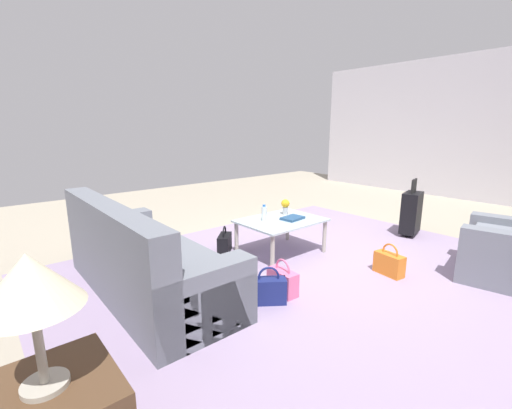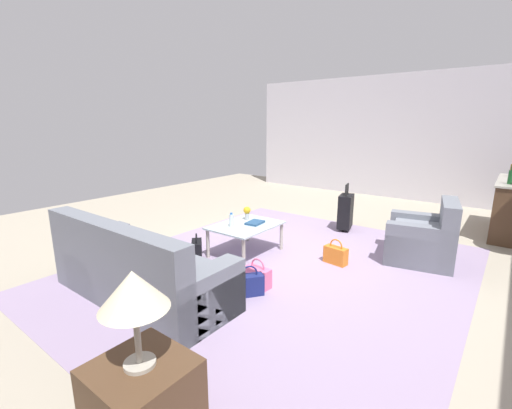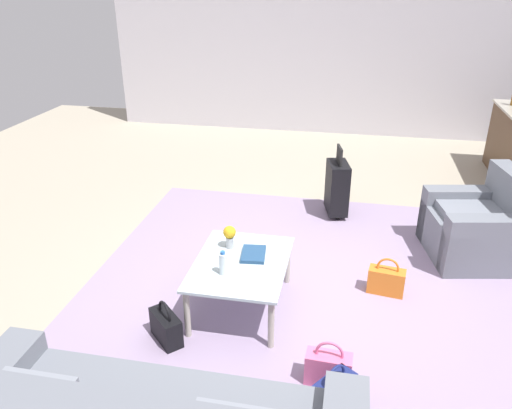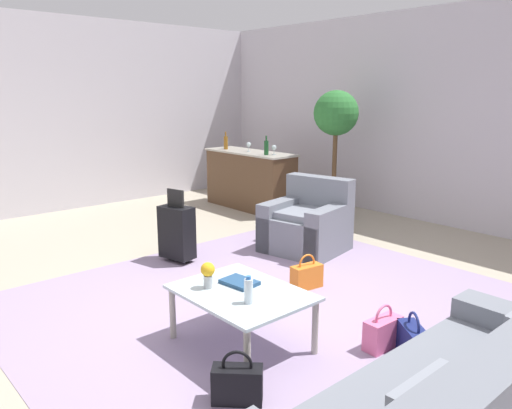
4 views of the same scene
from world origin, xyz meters
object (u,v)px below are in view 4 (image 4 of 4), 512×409
object	(u,v)px
flower_vase	(208,273)
wine_glass_leftmost	(226,142)
armchair	(308,226)
handbag_black	(237,384)
water_bottle	(249,291)
wine_glass_right_of_centre	(274,148)
handbag_pink	(383,332)
bar_console	(250,179)
suitcase_black	(177,232)
handbag_orange	(307,276)
coffee_table	(241,298)
handbag_navy	(413,341)
wine_bottle_green	(266,147)
potted_ficus	(336,127)
wine_glass_left_of_centre	(249,145)
coffee_table_book	(239,282)
wine_bottle_amber	(226,142)

from	to	relation	value
flower_vase	wine_glass_leftmost	xyz separation A→B (m)	(-3.87, 3.22, 0.49)
armchair	handbag_black	xyz separation A→B (m)	(1.85, -2.65, -0.17)
water_bottle	wine_glass_right_of_centre	world-z (taller)	wine_glass_right_of_centre
wine_glass_right_of_centre	handbag_black	bearing A→B (deg)	-46.03
flower_vase	handbag_pink	size ratio (longest dim) A/B	0.57
bar_console	handbag_black	world-z (taller)	bar_console
flower_vase	water_bottle	bearing A→B (deg)	6.79
flower_vase	suitcase_black	xyz separation A→B (m)	(-1.78, 0.85, -0.22)
handbag_pink	handbag_orange	xyz separation A→B (m)	(-1.20, 0.44, 0.00)
coffee_table	handbag_navy	distance (m)	1.31
handbag_pink	wine_bottle_green	bearing A→B (deg)	149.37
handbag_navy	water_bottle	bearing A→B (deg)	-129.47
potted_ficus	wine_glass_leftmost	bearing A→B (deg)	-161.58
wine_glass_leftmost	wine_glass_left_of_centre	bearing A→B (deg)	0.37
armchair	handbag_black	distance (m)	3.24
wine_bottle_green	flower_vase	bearing A→B (deg)	-48.67
water_bottle	wine_glass_right_of_centre	size ratio (longest dim) A/B	1.32
handbag_black	handbag_navy	distance (m)	1.39
water_bottle	suitcase_black	bearing A→B (deg)	160.02
armchair	bar_console	distance (m)	2.39
armchair	handbag_pink	size ratio (longest dim) A/B	2.88
wine_glass_right_of_centre	wine_bottle_green	size ratio (longest dim) A/B	0.51
bar_console	wine_glass_right_of_centre	size ratio (longest dim) A/B	11.22
wine_glass_right_of_centre	handbag_navy	size ratio (longest dim) A/B	0.43
wine_glass_left_of_centre	handbag_pink	distance (m)	4.91
handbag_black	wine_bottle_green	bearing A→B (deg)	135.36
handbag_orange	potted_ficus	distance (m)	3.28
coffee_table	handbag_orange	world-z (taller)	coffee_table
potted_ficus	coffee_table_book	bearing A→B (deg)	-60.12
bar_console	handbag_pink	world-z (taller)	bar_console
water_bottle	flower_vase	size ratio (longest dim) A/B	1.00
water_bottle	coffee_table_book	bearing A→B (deg)	150.64
bar_console	wine_glass_right_of_centre	distance (m)	0.82
flower_vase	wine_glass_leftmost	world-z (taller)	wine_glass_leftmost
armchair	wine_glass_right_of_centre	distance (m)	1.99
armchair	wine_bottle_amber	world-z (taller)	wine_bottle_amber
flower_vase	handbag_pink	distance (m)	1.41
potted_ficus	bar_console	bearing A→B (deg)	-155.22
wine_glass_right_of_centre	potted_ficus	distance (m)	0.99
wine_glass_left_of_centre	potted_ficus	distance (m)	1.48
wine_glass_leftmost	wine_bottle_amber	distance (m)	0.12
armchair	handbag_black	size ratio (longest dim) A/B	2.88
coffee_table_book	handbag_pink	distance (m)	1.16
suitcase_black	bar_console	bearing A→B (deg)	122.01
wine_bottle_amber	wine_glass_leftmost	bearing A→B (deg)	138.44
flower_vase	wine_glass_left_of_centre	world-z (taller)	wine_glass_left_of_centre
coffee_table_book	wine_glass_leftmost	world-z (taller)	wine_glass_leftmost
flower_vase	bar_console	world-z (taller)	bar_console
armchair	potted_ficus	distance (m)	2.08
coffee_table	potted_ficus	xyz separation A→B (m)	(-2.20, 3.70, 0.99)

